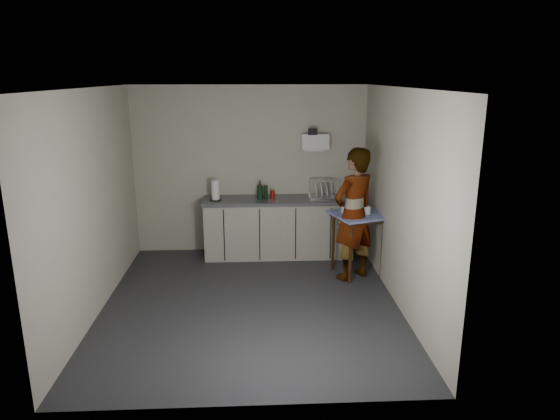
{
  "coord_description": "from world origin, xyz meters",
  "views": [
    {
      "loc": [
        0.07,
        -5.69,
        2.74
      ],
      "look_at": [
        0.39,
        0.45,
        1.07
      ],
      "focal_mm": 32.0,
      "sensor_mm": 36.0,
      "label": 1
    }
  ],
  "objects_px": {
    "side_table": "(358,222)",
    "paper_towel": "(215,191)",
    "standing_man": "(354,215)",
    "dark_bottle": "(266,192)",
    "kitchen_counter": "(277,229)",
    "soda_can": "(273,194)",
    "bakery_box": "(355,207)",
    "dish_rack": "(322,193)",
    "soap_bottle": "(260,190)"
  },
  "relations": [
    {
      "from": "dark_bottle",
      "to": "bakery_box",
      "type": "distance_m",
      "value": 1.44
    },
    {
      "from": "standing_man",
      "to": "soda_can",
      "type": "distance_m",
      "value": 1.45
    },
    {
      "from": "side_table",
      "to": "bakery_box",
      "type": "xyz_separation_m",
      "value": [
        -0.05,
        0.03,
        0.2
      ]
    },
    {
      "from": "soap_bottle",
      "to": "paper_towel",
      "type": "distance_m",
      "value": 0.68
    },
    {
      "from": "kitchen_counter",
      "to": "standing_man",
      "type": "relative_size",
      "value": 1.23
    },
    {
      "from": "kitchen_counter",
      "to": "soda_can",
      "type": "height_order",
      "value": "soda_can"
    },
    {
      "from": "soap_bottle",
      "to": "bakery_box",
      "type": "xyz_separation_m",
      "value": [
        1.3,
        -0.79,
        -0.08
      ]
    },
    {
      "from": "paper_towel",
      "to": "bakery_box",
      "type": "xyz_separation_m",
      "value": [
        1.97,
        -0.73,
        -0.08
      ]
    },
    {
      "from": "soap_bottle",
      "to": "dark_bottle",
      "type": "relative_size",
      "value": 1.31
    },
    {
      "from": "side_table",
      "to": "soap_bottle",
      "type": "distance_m",
      "value": 1.61
    },
    {
      "from": "soda_can",
      "to": "dark_bottle",
      "type": "bearing_deg",
      "value": -158.85
    },
    {
      "from": "kitchen_counter",
      "to": "bakery_box",
      "type": "height_order",
      "value": "bakery_box"
    },
    {
      "from": "kitchen_counter",
      "to": "side_table",
      "type": "relative_size",
      "value": 2.54
    },
    {
      "from": "kitchen_counter",
      "to": "side_table",
      "type": "distance_m",
      "value": 1.41
    },
    {
      "from": "paper_towel",
      "to": "dish_rack",
      "type": "bearing_deg",
      "value": 3.42
    },
    {
      "from": "soda_can",
      "to": "paper_towel",
      "type": "relative_size",
      "value": 0.41
    },
    {
      "from": "soap_bottle",
      "to": "dark_bottle",
      "type": "xyz_separation_m",
      "value": [
        0.08,
        -0.03,
        -0.03
      ]
    },
    {
      "from": "kitchen_counter",
      "to": "paper_towel",
      "type": "xyz_separation_m",
      "value": [
        -0.92,
        -0.06,
        0.63
      ]
    },
    {
      "from": "soda_can",
      "to": "bakery_box",
      "type": "relative_size",
      "value": 0.32
    },
    {
      "from": "soda_can",
      "to": "paper_towel",
      "type": "bearing_deg",
      "value": -174.9
    },
    {
      "from": "side_table",
      "to": "paper_towel",
      "type": "xyz_separation_m",
      "value": [
        -2.02,
        0.76,
        0.29
      ]
    },
    {
      "from": "bakery_box",
      "to": "soda_can",
      "type": "bearing_deg",
      "value": 120.4
    },
    {
      "from": "kitchen_counter",
      "to": "standing_man",
      "type": "height_order",
      "value": "standing_man"
    },
    {
      "from": "soda_can",
      "to": "dark_bottle",
      "type": "height_order",
      "value": "dark_bottle"
    },
    {
      "from": "soda_can",
      "to": "dish_rack",
      "type": "distance_m",
      "value": 0.76
    },
    {
      "from": "standing_man",
      "to": "dark_bottle",
      "type": "bearing_deg",
      "value": -71.63
    },
    {
      "from": "standing_man",
      "to": "dish_rack",
      "type": "xyz_separation_m",
      "value": [
        -0.3,
        1.0,
        0.06
      ]
    },
    {
      "from": "paper_towel",
      "to": "dish_rack",
      "type": "height_order",
      "value": "paper_towel"
    },
    {
      "from": "side_table",
      "to": "paper_towel",
      "type": "bearing_deg",
      "value": 140.8
    },
    {
      "from": "side_table",
      "to": "soap_bottle",
      "type": "bearing_deg",
      "value": 130.0
    },
    {
      "from": "kitchen_counter",
      "to": "bakery_box",
      "type": "relative_size",
      "value": 5.54
    },
    {
      "from": "side_table",
      "to": "dish_rack",
      "type": "distance_m",
      "value": 0.97
    },
    {
      "from": "kitchen_counter",
      "to": "dish_rack",
      "type": "relative_size",
      "value": 5.52
    },
    {
      "from": "bakery_box",
      "to": "paper_towel",
      "type": "bearing_deg",
      "value": 136.07
    },
    {
      "from": "dark_bottle",
      "to": "paper_towel",
      "type": "bearing_deg",
      "value": -177.22
    },
    {
      "from": "soap_bottle",
      "to": "paper_towel",
      "type": "xyz_separation_m",
      "value": [
        -0.67,
        -0.06,
        0.01
      ]
    },
    {
      "from": "standing_man",
      "to": "dark_bottle",
      "type": "distance_m",
      "value": 1.5
    },
    {
      "from": "soda_can",
      "to": "paper_towel",
      "type": "height_order",
      "value": "paper_towel"
    },
    {
      "from": "paper_towel",
      "to": "kitchen_counter",
      "type": "bearing_deg",
      "value": 3.6
    },
    {
      "from": "standing_man",
      "to": "paper_towel",
      "type": "bearing_deg",
      "value": -57.93
    },
    {
      "from": "kitchen_counter",
      "to": "standing_man",
      "type": "xyz_separation_m",
      "value": [
        1.0,
        -0.96,
        0.49
      ]
    },
    {
      "from": "soap_bottle",
      "to": "bakery_box",
      "type": "height_order",
      "value": "bakery_box"
    },
    {
      "from": "kitchen_counter",
      "to": "dish_rack",
      "type": "bearing_deg",
      "value": 3.16
    },
    {
      "from": "kitchen_counter",
      "to": "side_table",
      "type": "height_order",
      "value": "kitchen_counter"
    },
    {
      "from": "side_table",
      "to": "dark_bottle",
      "type": "distance_m",
      "value": 1.52
    },
    {
      "from": "kitchen_counter",
      "to": "dish_rack",
      "type": "xyz_separation_m",
      "value": [
        0.7,
        0.04,
        0.55
      ]
    },
    {
      "from": "standing_man",
      "to": "bakery_box",
      "type": "distance_m",
      "value": 0.19
    },
    {
      "from": "dark_bottle",
      "to": "bakery_box",
      "type": "bearing_deg",
      "value": -32.27
    },
    {
      "from": "standing_man",
      "to": "dish_rack",
      "type": "height_order",
      "value": "standing_man"
    },
    {
      "from": "dark_bottle",
      "to": "paper_towel",
      "type": "distance_m",
      "value": 0.76
    }
  ]
}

